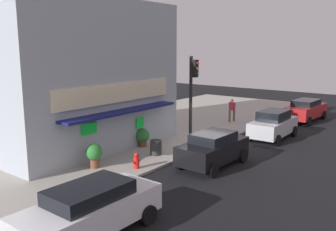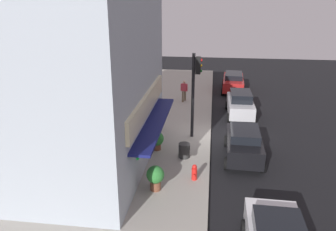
{
  "view_description": "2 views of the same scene",
  "coord_description": "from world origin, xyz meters",
  "px_view_note": "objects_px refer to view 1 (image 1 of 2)",
  "views": [
    {
      "loc": [
        -16.87,
        -10.18,
        5.63
      ],
      "look_at": [
        -2.31,
        0.97,
        2.13
      ],
      "focal_mm": 39.17,
      "sensor_mm": 36.0,
      "label": 1
    },
    {
      "loc": [
        -18.7,
        0.07,
        8.02
      ],
      "look_at": [
        -1.53,
        2.36,
        1.92
      ],
      "focal_mm": 36.16,
      "sensor_mm": 36.0,
      "label": 2
    }
  ],
  "objects_px": {
    "potted_plant_by_window": "(143,136)",
    "parked_car_white": "(90,209)",
    "pedestrian": "(232,109)",
    "potted_plant_by_doorway": "(94,154)",
    "parked_car_silver": "(273,124)",
    "fire_hydrant": "(137,161)",
    "parked_car_red": "(306,110)",
    "parked_car_black": "(213,149)",
    "traffic_light": "(192,88)",
    "trash_can": "(156,147)"
  },
  "relations": [
    {
      "from": "potted_plant_by_window",
      "to": "parked_car_white",
      "type": "bearing_deg",
      "value": -148.05
    },
    {
      "from": "pedestrian",
      "to": "parked_car_white",
      "type": "xyz_separation_m",
      "value": [
        -17.31,
        -4.37,
        -0.21
      ]
    },
    {
      "from": "potted_plant_by_doorway",
      "to": "parked_car_white",
      "type": "distance_m",
      "value": 6.02
    },
    {
      "from": "pedestrian",
      "to": "parked_car_silver",
      "type": "xyz_separation_m",
      "value": [
        -2.65,
        -4.2,
        -0.16
      ]
    },
    {
      "from": "fire_hydrant",
      "to": "parked_car_red",
      "type": "relative_size",
      "value": 0.16
    },
    {
      "from": "pedestrian",
      "to": "parked_car_black",
      "type": "height_order",
      "value": "pedestrian"
    },
    {
      "from": "pedestrian",
      "to": "parked_car_silver",
      "type": "relative_size",
      "value": 0.4
    },
    {
      "from": "traffic_light",
      "to": "potted_plant_by_doorway",
      "type": "height_order",
      "value": "traffic_light"
    },
    {
      "from": "pedestrian",
      "to": "potted_plant_by_window",
      "type": "distance_m",
      "value": 9.24
    },
    {
      "from": "pedestrian",
      "to": "trash_can",
      "type": "bearing_deg",
      "value": -174.89
    },
    {
      "from": "parked_car_silver",
      "to": "parked_car_white",
      "type": "distance_m",
      "value": 14.66
    },
    {
      "from": "potted_plant_by_window",
      "to": "traffic_light",
      "type": "bearing_deg",
      "value": -42.38
    },
    {
      "from": "parked_car_red",
      "to": "pedestrian",
      "type": "bearing_deg",
      "value": 135.9
    },
    {
      "from": "pedestrian",
      "to": "potted_plant_by_window",
      "type": "relative_size",
      "value": 1.64
    },
    {
      "from": "traffic_light",
      "to": "pedestrian",
      "type": "height_order",
      "value": "traffic_light"
    },
    {
      "from": "fire_hydrant",
      "to": "parked_car_white",
      "type": "height_order",
      "value": "parked_car_white"
    },
    {
      "from": "traffic_light",
      "to": "parked_car_silver",
      "type": "height_order",
      "value": "traffic_light"
    },
    {
      "from": "pedestrian",
      "to": "parked_car_white",
      "type": "relative_size",
      "value": 0.36
    },
    {
      "from": "traffic_light",
      "to": "fire_hydrant",
      "type": "height_order",
      "value": "traffic_light"
    },
    {
      "from": "pedestrian",
      "to": "parked_car_black",
      "type": "relative_size",
      "value": 0.42
    },
    {
      "from": "potted_plant_by_window",
      "to": "parked_car_red",
      "type": "height_order",
      "value": "parked_car_red"
    },
    {
      "from": "fire_hydrant",
      "to": "trash_can",
      "type": "relative_size",
      "value": 0.98
    },
    {
      "from": "trash_can",
      "to": "fire_hydrant",
      "type": "bearing_deg",
      "value": -163.4
    },
    {
      "from": "pedestrian",
      "to": "potted_plant_by_window",
      "type": "bearing_deg",
      "value": 175.78
    },
    {
      "from": "potted_plant_by_window",
      "to": "parked_car_black",
      "type": "distance_m",
      "value": 4.62
    },
    {
      "from": "fire_hydrant",
      "to": "pedestrian",
      "type": "relative_size",
      "value": 0.45
    },
    {
      "from": "trash_can",
      "to": "potted_plant_by_doorway",
      "type": "bearing_deg",
      "value": 163.8
    },
    {
      "from": "parked_car_silver",
      "to": "parked_car_white",
      "type": "height_order",
      "value": "parked_car_silver"
    },
    {
      "from": "traffic_light",
      "to": "parked_car_white",
      "type": "relative_size",
      "value": 1.07
    },
    {
      "from": "potted_plant_by_window",
      "to": "parked_car_silver",
      "type": "relative_size",
      "value": 0.25
    },
    {
      "from": "trash_can",
      "to": "potted_plant_by_doorway",
      "type": "xyz_separation_m",
      "value": [
        -3.29,
        0.95,
        0.27
      ]
    },
    {
      "from": "trash_can",
      "to": "parked_car_silver",
      "type": "height_order",
      "value": "parked_car_silver"
    },
    {
      "from": "fire_hydrant",
      "to": "potted_plant_by_doorway",
      "type": "height_order",
      "value": "potted_plant_by_doorway"
    },
    {
      "from": "fire_hydrant",
      "to": "parked_car_silver",
      "type": "height_order",
      "value": "parked_car_silver"
    },
    {
      "from": "traffic_light",
      "to": "pedestrian",
      "type": "bearing_deg",
      "value": 9.65
    },
    {
      "from": "parked_car_black",
      "to": "potted_plant_by_window",
      "type": "bearing_deg",
      "value": 87.48
    },
    {
      "from": "parked_car_white",
      "to": "fire_hydrant",
      "type": "bearing_deg",
      "value": 28.77
    },
    {
      "from": "potted_plant_by_doorway",
      "to": "potted_plant_by_window",
      "type": "distance_m",
      "value": 4.09
    },
    {
      "from": "potted_plant_by_window",
      "to": "parked_car_silver",
      "type": "height_order",
      "value": "parked_car_silver"
    },
    {
      "from": "parked_car_silver",
      "to": "parked_car_black",
      "type": "xyz_separation_m",
      "value": [
        -6.76,
        0.27,
        -0.04
      ]
    },
    {
      "from": "traffic_light",
      "to": "parked_car_white",
      "type": "height_order",
      "value": "traffic_light"
    },
    {
      "from": "parked_car_black",
      "to": "parked_car_red",
      "type": "relative_size",
      "value": 0.86
    },
    {
      "from": "trash_can",
      "to": "pedestrian",
      "type": "xyz_separation_m",
      "value": [
        9.96,
        0.89,
        0.55
      ]
    },
    {
      "from": "potted_plant_by_doorway",
      "to": "potted_plant_by_window",
      "type": "bearing_deg",
      "value": 8.65
    },
    {
      "from": "parked_car_white",
      "to": "potted_plant_by_window",
      "type": "bearing_deg",
      "value": 31.95
    },
    {
      "from": "trash_can",
      "to": "pedestrian",
      "type": "height_order",
      "value": "pedestrian"
    },
    {
      "from": "potted_plant_by_doorway",
      "to": "parked_car_red",
      "type": "bearing_deg",
      "value": -13.29
    },
    {
      "from": "traffic_light",
      "to": "parked_car_white",
      "type": "xyz_separation_m",
      "value": [
        -10.18,
        -3.16,
        -2.47
      ]
    },
    {
      "from": "fire_hydrant",
      "to": "trash_can",
      "type": "xyz_separation_m",
      "value": [
        2.2,
        0.65,
        0.02
      ]
    },
    {
      "from": "parked_car_silver",
      "to": "parked_car_red",
      "type": "bearing_deg",
      "value": 1.29
    }
  ]
}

